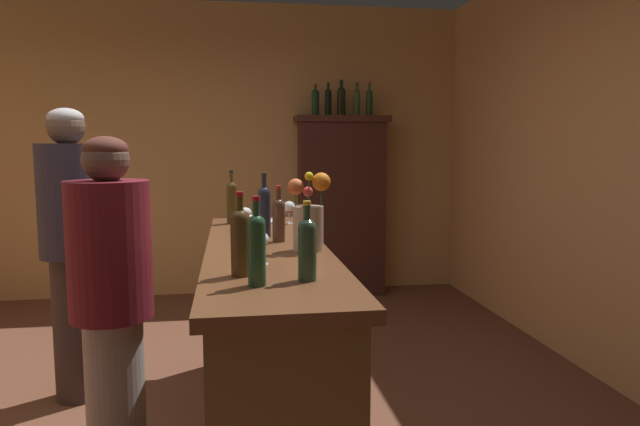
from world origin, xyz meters
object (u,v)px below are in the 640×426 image
object	(u,v)px
wine_bottle_pinot	(257,246)
wine_glass_rear	(245,214)
display_bottle_midright	(357,101)
wine_bottle_malbec	(307,246)
display_bottle_right	(369,101)
wine_bottle_merlot	(279,217)
wine_bottle_syrah	(240,239)
wine_bottle_riesling	(264,209)
display_bottle_left	(315,101)
display_bottle_midleft	(328,101)
cheese_plate	(267,221)
display_bottle_center	(341,100)
wine_glass_mid	(251,223)
bar_counter	(268,344)
patron_near_entrance	(112,304)
patron_in_navy	(72,241)
wine_bottle_rose	(232,201)
flower_arrangement	(309,219)
display_cabinet	(341,202)
wine_glass_spare	(289,208)
wine_glass_front	(260,241)

from	to	relation	value
wine_bottle_pinot	wine_glass_rear	xyz separation A→B (m)	(-0.01, 1.35, -0.04)
display_bottle_midright	wine_bottle_malbec	bearing A→B (deg)	-105.06
display_bottle_right	wine_bottle_merlot	bearing A→B (deg)	-112.63
wine_bottle_syrah	wine_bottle_pinot	size ratio (longest dim) A/B	1.01
wine_bottle_pinot	wine_bottle_riesling	bearing A→B (deg)	85.32
display_bottle_left	display_bottle_midleft	bearing A→B (deg)	0.00
cheese_plate	display_bottle_left	distance (m)	2.16
wine_bottle_merlot	display_bottle_left	world-z (taller)	display_bottle_left
wine_bottle_pinot	wine_glass_rear	bearing A→B (deg)	90.37
wine_bottle_syrah	wine_bottle_riesling	size ratio (longest dim) A/B	0.93
wine_bottle_riesling	display_bottle_right	bearing A→B (deg)	64.86
wine_bottle_pinot	display_bottle_center	size ratio (longest dim) A/B	0.92
wine_glass_mid	display_bottle_midleft	xyz separation A→B (m)	(0.84, 2.77, 0.80)
bar_counter	display_bottle_midright	world-z (taller)	display_bottle_midright
wine_bottle_pinot	patron_near_entrance	bearing A→B (deg)	144.03
display_bottle_center	display_bottle_midright	distance (m)	0.15
display_bottle_left	patron_in_navy	world-z (taller)	display_bottle_left
wine_bottle_malbec	wine_bottle_syrah	bearing A→B (deg)	154.56
bar_counter	wine_bottle_rose	world-z (taller)	wine_bottle_rose
cheese_plate	display_bottle_right	world-z (taller)	display_bottle_right
wine_bottle_syrah	wine_bottle_rose	size ratio (longest dim) A/B	0.95
display_bottle_left	bar_counter	bearing A→B (deg)	-103.06
wine_bottle_riesling	flower_arrangement	size ratio (longest dim) A/B	0.93
wine_glass_rear	display_bottle_midright	world-z (taller)	display_bottle_midright
display_cabinet	wine_bottle_merlot	distance (m)	2.78
wine_bottle_malbec	flower_arrangement	distance (m)	0.60
wine_bottle_merlot	wine_glass_spare	distance (m)	0.68
bar_counter	wine_bottle_syrah	distance (m)	0.89
wine_glass_front	display_bottle_left	bearing A→B (deg)	77.74
wine_bottle_pinot	patron_in_navy	size ratio (longest dim) A/B	0.19
display_cabinet	display_bottle_right	size ratio (longest dim) A/B	5.32
patron_near_entrance	wine_glass_spare	bearing A→B (deg)	23.16
display_bottle_left	display_bottle_center	distance (m)	0.25
wine_bottle_rose	wine_glass_mid	distance (m)	0.86
display_cabinet	wine_bottle_malbec	world-z (taller)	display_cabinet
wine_glass_rear	flower_arrangement	world-z (taller)	flower_arrangement
bar_counter	flower_arrangement	size ratio (longest dim) A/B	6.22
wine_bottle_malbec	wine_glass_spare	size ratio (longest dim) A/B	2.04
bar_counter	patron_near_entrance	bearing A→B (deg)	-150.73
wine_glass_front	wine_glass_mid	xyz separation A→B (m)	(-0.02, 0.44, 0.02)
bar_counter	wine_bottle_rose	bearing A→B (deg)	100.63
display_bottle_midright	display_bottle_right	world-z (taller)	display_bottle_right
wine_bottle_riesling	display_bottle_left	xyz separation A→B (m)	(0.64, 2.48, 0.75)
display_cabinet	display_bottle_left	distance (m)	1.01
wine_glass_front	flower_arrangement	size ratio (longest dim) A/B	0.38
display_bottle_left	wine_glass_spare	bearing A→B (deg)	-102.95
bar_counter	display_bottle_right	distance (m)	3.32
wine_glass_mid	wine_glass_spare	xyz separation A→B (m)	(0.26, 0.79, -0.02)
wine_bottle_merlot	display_bottle_right	world-z (taller)	display_bottle_right
flower_arrangement	wine_bottle_syrah	bearing A→B (deg)	-123.82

